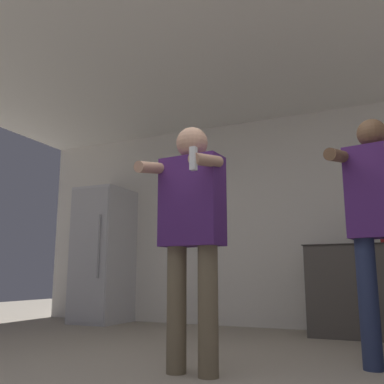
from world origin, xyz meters
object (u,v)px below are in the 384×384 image
(refrigerator, at_px, (103,255))
(person_man_side, at_px, (378,218))
(bottle_brown_liquor, at_px, (384,232))
(person_woman_foreground, at_px, (191,223))

(refrigerator, relative_size, person_man_side, 1.03)
(bottle_brown_liquor, bearing_deg, refrigerator, -179.67)
(bottle_brown_liquor, distance_m, person_woman_foreground, 2.50)
(refrigerator, distance_m, person_woman_foreground, 3.17)
(person_man_side, bearing_deg, person_woman_foreground, -152.26)
(person_woman_foreground, bearing_deg, person_man_side, 27.74)
(refrigerator, xyz_separation_m, bottle_brown_liquor, (3.43, 0.02, 0.16))
(refrigerator, xyz_separation_m, person_woman_foreground, (2.28, -2.20, 0.07))
(person_woman_foreground, xyz_separation_m, person_man_side, (1.12, 0.59, 0.05))
(refrigerator, height_order, person_woman_foreground, refrigerator)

